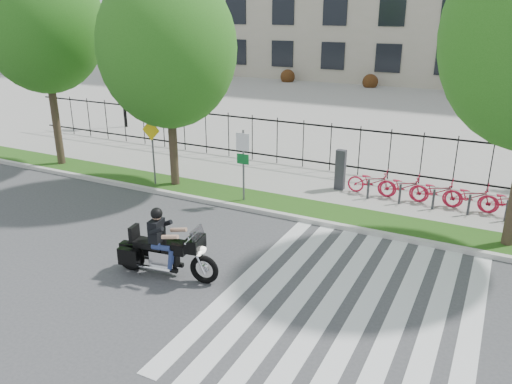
% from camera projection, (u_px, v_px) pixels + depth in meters
% --- Properties ---
extents(ground, '(120.00, 120.00, 0.00)m').
position_uv_depth(ground, '(175.00, 261.00, 13.54)').
color(ground, '#3E3E40').
rests_on(ground, ground).
extents(curb, '(60.00, 0.20, 0.15)m').
position_uv_depth(curb, '(246.00, 208.00, 16.95)').
color(curb, '#B9B7AF').
rests_on(curb, ground).
extents(grass_verge, '(60.00, 1.50, 0.15)m').
position_uv_depth(grass_verge, '(257.00, 200.00, 17.66)').
color(grass_verge, '#1C4B12').
rests_on(grass_verge, ground).
extents(sidewalk, '(60.00, 3.50, 0.15)m').
position_uv_depth(sidewalk, '(286.00, 180.00, 19.76)').
color(sidewalk, gray).
rests_on(sidewalk, ground).
extents(plaza, '(80.00, 34.00, 0.10)m').
position_uv_depth(plaza, '(388.00, 108.00, 34.46)').
color(plaza, gray).
rests_on(plaza, ground).
extents(crosswalk_stripes, '(5.70, 8.00, 0.01)m').
position_uv_depth(crosswalk_stripes, '(347.00, 306.00, 11.49)').
color(crosswalk_stripes, silver).
rests_on(crosswalk_stripes, ground).
extents(iron_fence, '(30.00, 0.06, 2.00)m').
position_uv_depth(iron_fence, '(303.00, 144.00, 20.85)').
color(iron_fence, black).
rests_on(iron_fence, sidewalk).
extents(lamp_post_left, '(1.06, 0.70, 4.25)m').
position_uv_depth(lamp_post_left, '(122.00, 72.00, 27.59)').
color(lamp_post_left, black).
rests_on(lamp_post_left, ground).
extents(street_tree_0, '(4.80, 4.80, 8.54)m').
position_uv_depth(street_tree_0, '(42.00, 23.00, 19.72)').
color(street_tree_0, '#34281C').
rests_on(street_tree_0, grass_verge).
extents(street_tree_1, '(4.89, 4.89, 7.83)m').
position_uv_depth(street_tree_1, '(168.00, 48.00, 17.42)').
color(street_tree_1, '#34281C').
rests_on(street_tree_1, grass_verge).
extents(bike_share_station, '(7.76, 0.85, 1.50)m').
position_uv_depth(bike_share_station, '(451.00, 193.00, 16.74)').
color(bike_share_station, '#2D2D33').
rests_on(bike_share_station, sidewalk).
extents(sign_pole_regulatory, '(0.50, 0.09, 2.50)m').
position_uv_depth(sign_pole_regulatory, '(243.00, 156.00, 16.93)').
color(sign_pole_regulatory, '#59595B').
rests_on(sign_pole_regulatory, grass_verge).
extents(sign_pole_warning, '(0.78, 0.09, 2.49)m').
position_uv_depth(sign_pole_warning, '(152.00, 143.00, 18.57)').
color(sign_pole_warning, '#59595B').
rests_on(sign_pole_warning, grass_verge).
extents(motorcycle_rider, '(2.88, 1.00, 2.23)m').
position_uv_depth(motorcycle_rider, '(165.00, 250.00, 12.56)').
color(motorcycle_rider, black).
rests_on(motorcycle_rider, ground).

